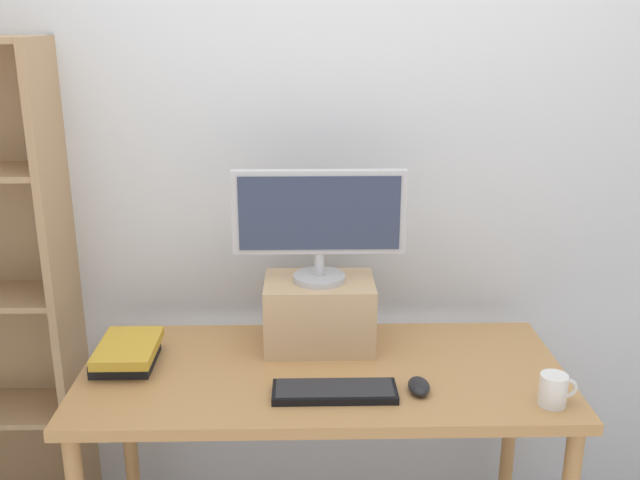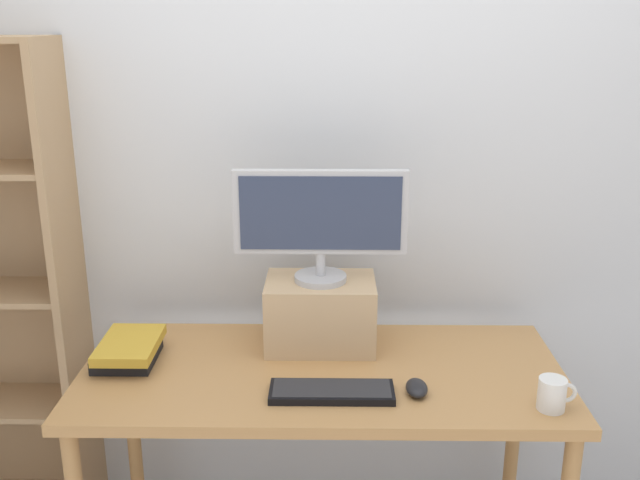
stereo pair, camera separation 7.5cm
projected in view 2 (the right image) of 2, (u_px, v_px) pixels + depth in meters
back_wall at (324, 167)px, 2.54m from camera, size 7.00×0.08×2.60m
desk at (322, 391)px, 2.26m from camera, size 1.51×0.68×0.76m
riser_box at (320, 313)px, 2.37m from camera, size 0.36×0.25×0.23m
computer_monitor at (320, 219)px, 2.27m from camera, size 0.56×0.17×0.37m
keyboard at (332, 392)px, 2.07m from camera, size 0.36×0.13×0.02m
computer_mouse at (417, 388)px, 2.08m from camera, size 0.06×0.10×0.04m
book_stack at (128, 350)px, 2.27m from camera, size 0.19×0.26×0.07m
coffee_mug at (553, 394)px, 1.99m from camera, size 0.11×0.08×0.09m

